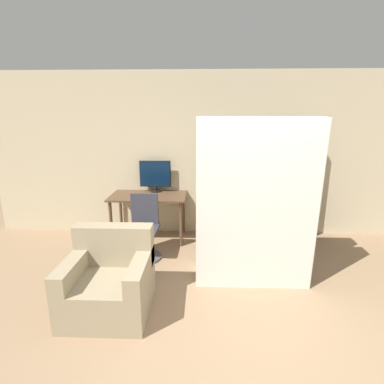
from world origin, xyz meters
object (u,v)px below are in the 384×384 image
Objects in this scene: office_chair at (143,233)px; mattress_far at (251,198)px; mattress_near at (256,206)px; armchair at (110,281)px; bookshelf at (288,183)px; monitor at (155,175)px.

mattress_far is (1.46, -0.34, 0.63)m from office_chair.
office_chair is 0.46× the size of mattress_near.
armchair is (-1.58, -0.52, -0.68)m from mattress_near.
mattress_far is (0.00, 0.35, -0.00)m from mattress_near.
mattress_far is (-0.78, -1.22, 0.07)m from bookshelf.
office_chair is 1.07× the size of armchair.
bookshelf is 3.21m from armchair.
armchair is (-1.58, -0.87, -0.68)m from mattress_far.
armchair is at bearing -94.72° from monitor.
bookshelf is 0.90× the size of mattress_near.
bookshelf is at bearing 41.47° from armchair.
monitor is 2.20m from bookshelf.
mattress_far is (1.41, -1.22, -0.04)m from monitor.
mattress_near is 1.80m from armchair.
bookshelf is 2.12× the size of armchair.
bookshelf is at bearing 63.49° from mattress_near.
armchair is (-0.17, -2.10, -0.72)m from monitor.
mattress_near is (1.41, -1.58, -0.04)m from monitor.
mattress_near is at bearing -25.35° from office_chair.
monitor is 0.26× the size of mattress_far.
office_chair is at bearing 167.00° from mattress_far.
mattress_near reaches higher than monitor.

